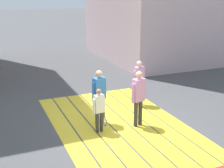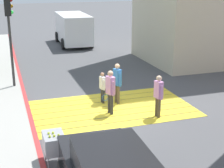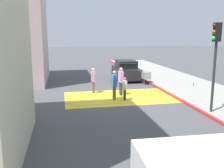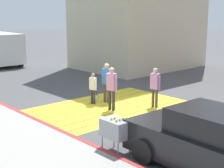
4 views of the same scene
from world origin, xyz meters
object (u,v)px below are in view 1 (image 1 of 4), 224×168
object	(u,v)px
pedestrian_adult_lead	(99,93)
pedestrian_child_with_racket	(99,108)
pedestrian_adult_trailing	(139,80)
pedestrian_adult_side	(138,95)

from	to	relation	value
pedestrian_adult_lead	pedestrian_child_with_racket	xyz separation A→B (m)	(-0.57, 0.21, -0.24)
pedestrian_adult_lead	pedestrian_adult_trailing	xyz separation A→B (m)	(0.97, -1.87, -0.05)
pedestrian_adult_side	pedestrian_child_with_racket	world-z (taller)	pedestrian_adult_side
pedestrian_adult_side	pedestrian_adult_lead	bearing A→B (deg)	58.36
pedestrian_adult_lead	pedestrian_adult_trailing	size ratio (longest dim) A/B	1.05
pedestrian_adult_side	pedestrian_child_with_racket	distance (m)	1.25
pedestrian_adult_trailing	pedestrian_child_with_racket	bearing A→B (deg)	126.39
pedestrian_adult_trailing	pedestrian_adult_side	xyz separation A→B (m)	(-1.60, 0.86, 0.06)
pedestrian_adult_side	pedestrian_child_with_racket	xyz separation A→B (m)	(0.06, 1.23, -0.26)
pedestrian_adult_lead	pedestrian_adult_side	xyz separation A→B (m)	(-0.62, -1.01, 0.01)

